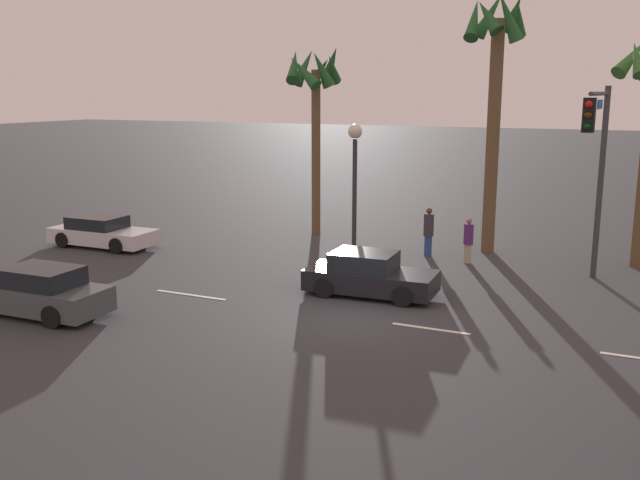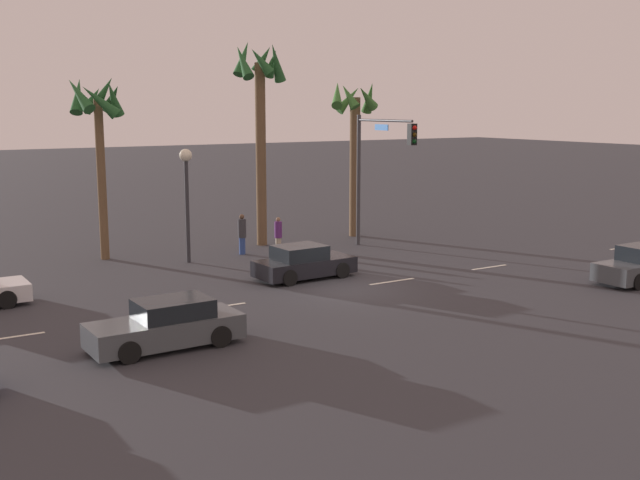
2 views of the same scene
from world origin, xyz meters
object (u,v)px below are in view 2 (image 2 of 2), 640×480
(car_0, at_px, (167,326))
(car_3, at_px, (303,263))
(streetlamp, at_px, (186,181))
(traffic_signal, at_px, (376,160))
(pedestrian_0, at_px, (242,233))
(palm_tree_1, at_px, (354,130))
(pedestrian_1, at_px, (278,234))
(palm_tree_0, at_px, (98,117))
(palm_tree_2, at_px, (260,102))

(car_0, relative_size, car_3, 1.07)
(car_0, xyz_separation_m, streetlamp, (5.27, 11.31, 2.99))
(car_3, xyz_separation_m, traffic_signal, (6.22, 3.68, 3.75))
(pedestrian_0, height_order, palm_tree_1, palm_tree_1)
(car_3, relative_size, streetlamp, 0.82)
(traffic_signal, bearing_deg, pedestrian_0, 158.95)
(traffic_signal, height_order, pedestrian_1, traffic_signal)
(palm_tree_0, bearing_deg, pedestrian_1, -19.60)
(car_0, xyz_separation_m, car_3, (7.99, 5.82, -0.02))
(pedestrian_1, xyz_separation_m, palm_tree_1, (5.78, 2.13, 4.79))
(pedestrian_0, bearing_deg, traffic_signal, -21.05)
(traffic_signal, distance_m, palm_tree_0, 12.93)
(car_3, bearing_deg, car_0, -143.95)
(streetlamp, height_order, palm_tree_1, palm_tree_1)
(palm_tree_0, bearing_deg, palm_tree_1, -2.46)
(palm_tree_1, relative_size, palm_tree_2, 0.82)
(car_3, relative_size, palm_tree_2, 0.41)
(pedestrian_1, bearing_deg, pedestrian_0, 163.64)
(streetlamp, bearing_deg, car_3, -63.69)
(car_3, distance_m, traffic_signal, 8.14)
(car_3, height_order, pedestrian_0, pedestrian_0)
(pedestrian_0, relative_size, palm_tree_0, 0.23)
(traffic_signal, distance_m, palm_tree_2, 6.38)
(pedestrian_0, bearing_deg, streetlamp, -170.12)
(traffic_signal, distance_m, palm_tree_1, 4.40)
(palm_tree_1, bearing_deg, car_3, -135.01)
(palm_tree_1, bearing_deg, car_0, -139.28)
(car_0, relative_size, pedestrian_1, 2.60)
(car_0, distance_m, car_3, 9.88)
(streetlamp, relative_size, pedestrian_0, 2.65)
(car_0, height_order, pedestrian_0, pedestrian_0)
(palm_tree_1, bearing_deg, traffic_signal, -109.74)
(car_3, height_order, palm_tree_1, palm_tree_1)
(streetlamp, xyz_separation_m, pedestrian_1, (4.58, 0.01, -2.74))
(car_3, bearing_deg, palm_tree_0, 124.88)
(palm_tree_0, relative_size, palm_tree_2, 0.82)
(car_0, height_order, streetlamp, streetlamp)
(palm_tree_0, xyz_separation_m, palm_tree_1, (13.36, -0.58, -0.73))
(pedestrian_1, height_order, palm_tree_2, palm_tree_2)
(car_3, xyz_separation_m, palm_tree_2, (2.12, 7.74, 6.47))
(traffic_signal, height_order, palm_tree_1, palm_tree_1)
(pedestrian_0, bearing_deg, palm_tree_1, 12.37)
(streetlamp, bearing_deg, palm_tree_2, 24.89)
(car_3, height_order, pedestrian_1, pedestrian_1)
(car_3, distance_m, palm_tree_2, 10.31)
(traffic_signal, bearing_deg, palm_tree_0, 159.23)
(streetlamp, bearing_deg, pedestrian_1, 0.19)
(pedestrian_0, distance_m, palm_tree_0, 8.31)
(car_0, height_order, palm_tree_2, palm_tree_2)
(palm_tree_1, bearing_deg, pedestrian_0, -167.63)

